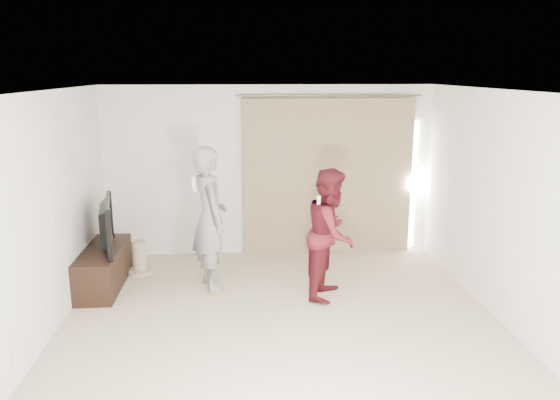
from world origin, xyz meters
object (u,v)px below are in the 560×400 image
(person_woman, at_px, (331,233))
(tv, at_px, (100,225))
(person_man, at_px, (210,218))
(tv_console, at_px, (104,268))

(person_woman, bearing_deg, tv, 170.41)
(tv, bearing_deg, person_man, -105.63)
(tv, distance_m, person_man, 1.43)
(person_man, bearing_deg, person_woman, -14.79)
(tv_console, bearing_deg, person_man, -3.84)
(tv, xyz_separation_m, person_woman, (2.94, -0.50, -0.03))
(tv, bearing_deg, person_woman, -111.39)
(person_woman, bearing_deg, tv_console, 170.41)
(tv_console, distance_m, person_woman, 3.04)
(tv_console, relative_size, person_man, 0.73)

